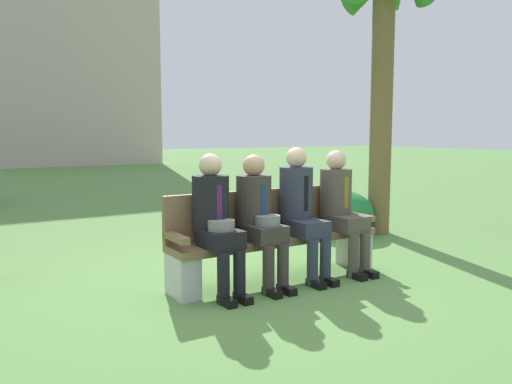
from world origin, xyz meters
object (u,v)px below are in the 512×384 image
at_px(seated_man_leftmost, 216,217).
at_px(seated_man_centerleft, 259,214).
at_px(seated_man_rightmost, 341,204).
at_px(palm_tree_tall, 383,29).
at_px(park_bench, 274,236).
at_px(seated_man_centerright, 301,206).
at_px(shrub_near_bench, 340,212).

xyz_separation_m(seated_man_leftmost, seated_man_centerleft, (0.47, -0.00, -0.01)).
distance_m(seated_man_rightmost, palm_tree_tall, 3.19).
relative_size(park_bench, seated_man_leftmost, 1.76).
distance_m(park_bench, seated_man_leftmost, 0.80).
height_order(park_bench, seated_man_rightmost, seated_man_rightmost).
height_order(seated_man_leftmost, palm_tree_tall, palm_tree_tall).
relative_size(seated_man_centerright, palm_tree_tall, 0.31).
bearing_deg(shrub_near_bench, seated_man_centerright, -140.77).
distance_m(seated_man_centerright, seated_man_rightmost, 0.53).
bearing_deg(seated_man_centerleft, park_bench, 27.57).
distance_m(seated_man_leftmost, seated_man_centerleft, 0.47).
xyz_separation_m(seated_man_centerleft, seated_man_rightmost, (1.04, 0.01, 0.01)).
xyz_separation_m(seated_man_rightmost, palm_tree_tall, (1.89, 1.30, 2.21)).
distance_m(park_bench, seated_man_centerleft, 0.40).
bearing_deg(park_bench, seated_man_leftmost, -169.47).
bearing_deg(shrub_near_bench, park_bench, -146.47).
relative_size(seated_man_centerleft, palm_tree_tall, 0.29).
bearing_deg(palm_tree_tall, park_bench, -156.28).
xyz_separation_m(seated_man_leftmost, seated_man_rightmost, (1.50, 0.01, 0.00)).
relative_size(park_bench, seated_man_rightmost, 1.76).
bearing_deg(seated_man_leftmost, park_bench, 10.53).
bearing_deg(seated_man_centerright, seated_man_centerleft, -178.63).
distance_m(park_bench, seated_man_rightmost, 0.83).
distance_m(seated_man_leftmost, seated_man_rightmost, 1.50).
bearing_deg(seated_man_rightmost, seated_man_centerright, 179.58).
bearing_deg(shrub_near_bench, seated_man_rightmost, -131.20).
distance_m(palm_tree_tall, shrub_near_bench, 2.67).
bearing_deg(seated_man_leftmost, seated_man_rightmost, 0.23).
distance_m(seated_man_leftmost, seated_man_centerright, 0.98).
height_order(park_bench, palm_tree_tall, palm_tree_tall).
relative_size(seated_man_leftmost, seated_man_rightmost, 1.00).
bearing_deg(seated_man_leftmost, palm_tree_tall, 21.04).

